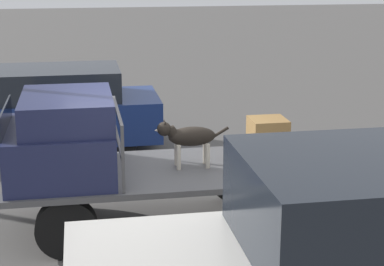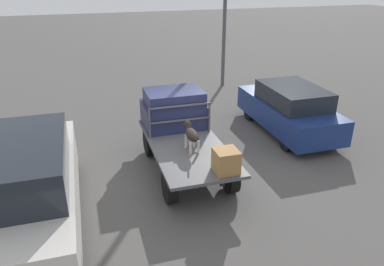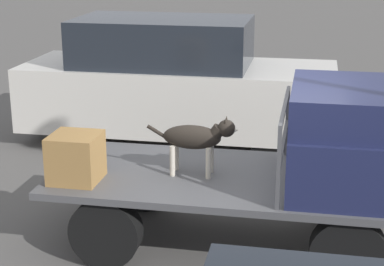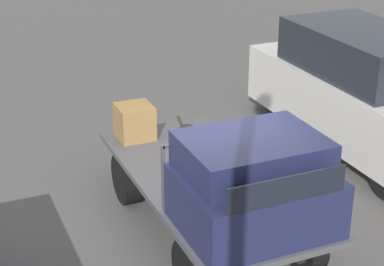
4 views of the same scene
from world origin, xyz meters
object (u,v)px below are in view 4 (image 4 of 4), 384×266
parked_pickup_far (367,93)px  flatbed_truck (207,193)px  cargo_crate (135,122)px  dog (194,138)px

parked_pickup_far → flatbed_truck: bearing=-71.8°
cargo_crate → parked_pickup_far: parked_pickup_far is taller
flatbed_truck → parked_pickup_far: size_ratio=0.77×
cargo_crate → parked_pickup_far: 4.21m
flatbed_truck → parked_pickup_far: 4.06m
cargo_crate → flatbed_truck: bearing=15.3°
dog → parked_pickup_far: parked_pickup_far is taller
flatbed_truck → dog: (-0.40, -0.03, 0.67)m
cargo_crate → dog: bearing=18.6°
flatbed_truck → cargo_crate: (-1.69, -0.46, 0.50)m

